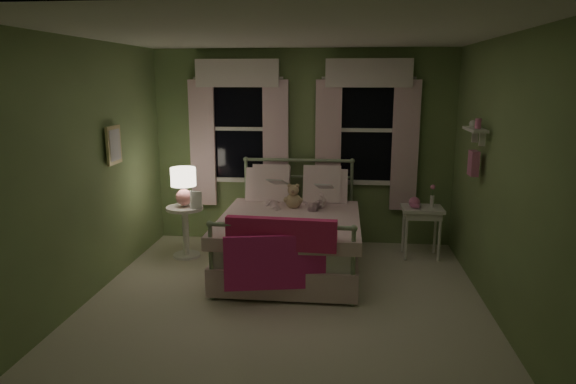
# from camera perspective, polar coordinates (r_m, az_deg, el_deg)

# --- Properties ---
(room_shell) EXTENTS (4.20, 4.20, 4.20)m
(room_shell) POSITION_cam_1_polar(r_m,az_deg,el_deg) (4.86, -0.40, 1.70)
(room_shell) COLOR beige
(room_shell) RESTS_ON ground
(bed) EXTENTS (1.58, 2.04, 1.18)m
(bed) POSITION_cam_1_polar(r_m,az_deg,el_deg) (6.09, 0.35, -4.96)
(bed) COLOR white
(bed) RESTS_ON ground
(pink_throw) EXTENTS (1.10, 0.28, 0.71)m
(pink_throw) POSITION_cam_1_polar(r_m,az_deg,el_deg) (5.05, -0.83, -5.99)
(pink_throw) COLOR #DE2B6A
(pink_throw) RESTS_ON bed
(child_left) EXTENTS (0.29, 0.23, 0.69)m
(child_left) POSITION_cam_1_polar(r_m,az_deg,el_deg) (6.39, -1.75, 0.78)
(child_left) COLOR #F7D1DD
(child_left) RESTS_ON bed
(child_right) EXTENTS (0.37, 0.32, 0.69)m
(child_right) POSITION_cam_1_polar(r_m,az_deg,el_deg) (6.34, 3.26, 0.67)
(child_right) COLOR #F7D1DD
(child_right) RESTS_ON bed
(book_left) EXTENTS (0.22, 0.15, 0.26)m
(book_left) POSITION_cam_1_polar(r_m,az_deg,el_deg) (6.14, -2.08, 0.76)
(book_left) COLOR beige
(book_left) RESTS_ON child_left
(book_right) EXTENTS (0.21, 0.14, 0.26)m
(book_right) POSITION_cam_1_polar(r_m,az_deg,el_deg) (6.10, 3.14, 0.26)
(book_right) COLOR beige
(book_right) RESTS_ON child_right
(teddy_bear) EXTENTS (0.23, 0.19, 0.32)m
(teddy_bear) POSITION_cam_1_polar(r_m,az_deg,el_deg) (6.23, 0.60, -0.66)
(teddy_bear) COLOR tan
(teddy_bear) RESTS_ON bed
(nightstand_left) EXTENTS (0.46, 0.46, 0.65)m
(nightstand_left) POSITION_cam_1_polar(r_m,az_deg,el_deg) (6.58, -11.34, -3.56)
(nightstand_left) COLOR white
(nightstand_left) RESTS_ON ground
(table_lamp) EXTENTS (0.31, 0.31, 0.48)m
(table_lamp) POSITION_cam_1_polar(r_m,az_deg,el_deg) (6.45, -11.54, 1.02)
(table_lamp) COLOR pink
(table_lamp) RESTS_ON nightstand_left
(book_nightstand) EXTENTS (0.22, 0.26, 0.02)m
(book_nightstand) POSITION_cam_1_polar(r_m,az_deg,el_deg) (6.41, -10.79, -1.74)
(book_nightstand) COLOR beige
(book_nightstand) RESTS_ON nightstand_left
(nightstand_right) EXTENTS (0.50, 0.40, 0.64)m
(nightstand_right) POSITION_cam_1_polar(r_m,az_deg,el_deg) (6.60, 14.67, -2.49)
(nightstand_right) COLOR white
(nightstand_right) RESTS_ON ground
(pink_toy) EXTENTS (0.14, 0.20, 0.14)m
(pink_toy) POSITION_cam_1_polar(r_m,az_deg,el_deg) (6.54, 13.88, -1.15)
(pink_toy) COLOR pink
(pink_toy) RESTS_ON nightstand_right
(bud_vase) EXTENTS (0.06, 0.06, 0.28)m
(bud_vase) POSITION_cam_1_polar(r_m,az_deg,el_deg) (6.61, 15.74, -0.39)
(bud_vase) COLOR white
(bud_vase) RESTS_ON nightstand_right
(window_left) EXTENTS (1.34, 0.13, 1.96)m
(window_left) POSITION_cam_1_polar(r_m,az_deg,el_deg) (6.94, -5.51, 7.57)
(window_left) COLOR black
(window_left) RESTS_ON room_shell
(window_right) EXTENTS (1.34, 0.13, 1.96)m
(window_right) POSITION_cam_1_polar(r_m,az_deg,el_deg) (6.81, 8.77, 7.39)
(window_right) COLOR black
(window_right) RESTS_ON room_shell
(wall_shelf) EXTENTS (0.15, 0.50, 0.60)m
(wall_shelf) POSITION_cam_1_polar(r_m,az_deg,el_deg) (5.65, 20.02, 4.76)
(wall_shelf) COLOR white
(wall_shelf) RESTS_ON room_shell
(framed_picture) EXTENTS (0.03, 0.32, 0.42)m
(framed_picture) POSITION_cam_1_polar(r_m,az_deg,el_deg) (5.94, -18.78, 4.96)
(framed_picture) COLOR beige
(framed_picture) RESTS_ON room_shell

